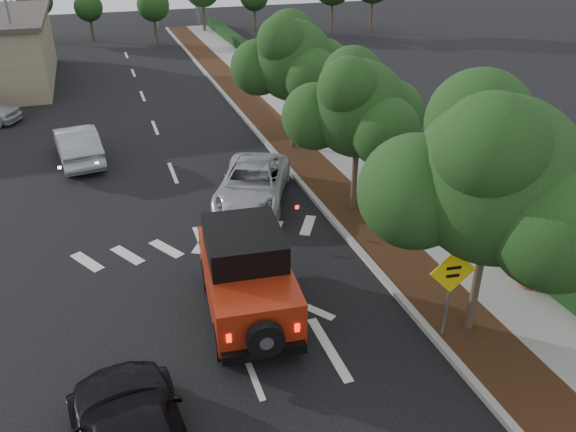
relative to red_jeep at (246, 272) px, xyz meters
name	(u,v)px	position (x,y,z in m)	size (l,w,h in m)	color
ground	(250,367)	(-0.52, -2.15, -1.21)	(120.00, 120.00, 0.00)	black
curb	(279,158)	(4.08, 9.85, -1.13)	(0.20, 70.00, 0.15)	#9E9B93
planting_strip	(300,155)	(5.08, 9.85, -1.15)	(1.80, 70.00, 0.12)	black
sidewalk	(340,150)	(6.98, 9.85, -1.15)	(2.00, 70.00, 0.12)	gray
hedge	(369,140)	(8.38, 9.85, -0.81)	(0.80, 70.00, 0.80)	black
transmission_tower	(179,26)	(5.48, 45.85, -1.21)	(7.00, 4.00, 28.00)	slate
street_tree_near	(467,330)	(5.08, -2.65, -1.21)	(3.80, 3.80, 5.92)	black
street_tree_mid	(352,211)	(5.08, 4.35, -1.21)	(3.20, 3.20, 5.32)	black
street_tree_far	(293,149)	(5.08, 10.85, -1.21)	(3.40, 3.40, 5.62)	black
light_pole_a	(26,97)	(-7.02, 23.85, -1.21)	(2.00, 0.22, 9.00)	slate
light_pole_b	(23,57)	(-8.02, 35.85, -1.21)	(2.00, 0.22, 9.00)	slate
red_jeep	(246,272)	(0.00, 0.00, 0.00)	(2.44, 4.77, 2.38)	black
silver_suv_ahead	(253,183)	(1.92, 6.29, -0.50)	(2.33, 5.06, 1.41)	#AFB0B7
silver_sedan_oncoming	(77,144)	(-4.11, 12.47, -0.45)	(1.61, 4.60, 1.52)	#9B9EA2
speed_hump_sign	(451,282)	(4.28, -2.72, 0.50)	(1.15, 0.17, 2.46)	slate
terracotta_planter	(533,265)	(7.75, -1.64, -0.42)	(0.67, 0.67, 1.16)	brown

